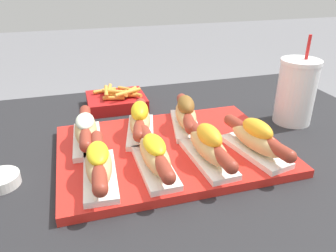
# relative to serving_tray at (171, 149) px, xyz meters

# --- Properties ---
(serving_tray) EXTENTS (0.48, 0.34, 0.02)m
(serving_tray) POSITION_rel_serving_tray_xyz_m (0.00, 0.00, 0.00)
(serving_tray) COLOR red
(serving_tray) RESTS_ON patio_table
(hot_dog_0) EXTENTS (0.07, 0.21, 0.07)m
(hot_dog_0) POSITION_rel_serving_tray_xyz_m (-0.16, -0.08, 0.04)
(hot_dog_0) COLOR white
(hot_dog_0) RESTS_ON serving_tray
(hot_dog_1) EXTENTS (0.06, 0.21, 0.07)m
(hot_dog_1) POSITION_rel_serving_tray_xyz_m (-0.06, -0.08, 0.04)
(hot_dog_1) COLOR white
(hot_dog_1) RESTS_ON serving_tray
(hot_dog_2) EXTENTS (0.07, 0.21, 0.08)m
(hot_dog_2) POSITION_rel_serving_tray_xyz_m (0.05, -0.08, 0.04)
(hot_dog_2) COLOR white
(hot_dog_2) RESTS_ON serving_tray
(hot_dog_3) EXTENTS (0.09, 0.21, 0.08)m
(hot_dog_3) POSITION_rel_serving_tray_xyz_m (0.16, -0.08, 0.04)
(hot_dog_3) COLOR white
(hot_dog_3) RESTS_ON serving_tray
(hot_dog_4) EXTENTS (0.07, 0.21, 0.07)m
(hot_dog_4) POSITION_rel_serving_tray_xyz_m (-0.18, 0.07, 0.04)
(hot_dog_4) COLOR white
(hot_dog_4) RESTS_ON serving_tray
(hot_dog_5) EXTENTS (0.10, 0.20, 0.08)m
(hot_dog_5) POSITION_rel_serving_tray_xyz_m (-0.05, 0.08, 0.04)
(hot_dog_5) COLOR white
(hot_dog_5) RESTS_ON serving_tray
(hot_dog_6) EXTENTS (0.09, 0.20, 0.08)m
(hot_dog_6) POSITION_rel_serving_tray_xyz_m (0.06, 0.08, 0.04)
(hot_dog_6) COLOR white
(hot_dog_6) RESTS_ON serving_tray
(sauce_bowl) EXTENTS (0.07, 0.07, 0.02)m
(sauce_bowl) POSITION_rel_serving_tray_xyz_m (-0.35, -0.02, 0.00)
(sauce_bowl) COLOR silver
(sauce_bowl) RESTS_ON patio_table
(drink_cup) EXTENTS (0.10, 0.10, 0.23)m
(drink_cup) POSITION_rel_serving_tray_xyz_m (0.36, 0.07, 0.08)
(drink_cup) COLOR white
(drink_cup) RESTS_ON patio_table
(fries_basket) EXTENTS (0.17, 0.14, 0.06)m
(fries_basket) POSITION_rel_serving_tray_xyz_m (-0.07, 0.30, 0.01)
(fries_basket) COLOR #B21919
(fries_basket) RESTS_ON patio_table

